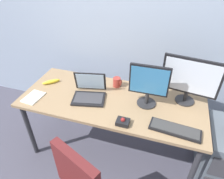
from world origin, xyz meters
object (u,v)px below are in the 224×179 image
Objects in this scene: banana at (51,82)px; coffee_mug at (117,82)px; trackball_mouse at (123,122)px; monitor_main at (190,79)px; laptop at (89,92)px; paper_notepad at (33,97)px; keyboard at (175,129)px; monitor_side at (149,84)px.

coffee_mug is at bearing 13.27° from banana.
trackball_mouse reaches higher than banana.
monitor_main is 4.66× the size of trackball_mouse.
laptop is 0.56m from paper_notepad.
banana is at bearing -166.73° from coffee_mug.
trackball_mouse is 0.56m from coffee_mug.
trackball_mouse is 0.94m from paper_notepad.
monitor_main is at bearing 15.58° from paper_notepad.
laptop is 0.33m from coffee_mug.
banana is at bearing 169.17° from laptop.
paper_notepad is at bearing -96.72° from banana.
keyboard is at bearing -98.88° from monitor_main.
coffee_mug is (-0.20, 0.52, 0.03)m from trackball_mouse.
keyboard is 1.16× the size of laptop.
keyboard is at bearing -12.90° from banana.
coffee_mug is at bearing 31.27° from paper_notepad.
monitor_main reaches higher than coffee_mug.
trackball_mouse is (-0.14, -0.32, -0.21)m from monitor_side.
keyboard is (-0.07, -0.42, -0.24)m from monitor_main.
trackball_mouse is 1.10× the size of coffee_mug.
trackball_mouse is at bearing -68.61° from coffee_mug.
keyboard is 2.02× the size of paper_notepad.
monitor_side is at bearing -29.59° from coffee_mug.
coffee_mug is 0.72m from banana.
paper_notepad is (-1.08, -0.25, -0.22)m from monitor_side.
coffee_mug reaches higher than trackball_mouse.
coffee_mug is 0.48× the size of paper_notepad.
monitor_main reaches higher than laptop.
keyboard is at bearing -44.08° from monitor_side.
monitor_main is 0.49m from keyboard.
monitor_main reaches higher than trackball_mouse.
paper_notepad is (-0.94, 0.08, -0.02)m from trackball_mouse.
paper_notepad is at bearing 175.30° from trackball_mouse.
monitor_main is 5.12× the size of coffee_mug.
monitor_side is 1.13m from paper_notepad.
laptop is 3.61× the size of coffee_mug.
monitor_side is at bearing 135.92° from keyboard.
coffee_mug is 0.53× the size of banana.
monitor_main reaches higher than paper_notepad.
monitor_main reaches higher than banana.
trackball_mouse reaches higher than keyboard.
monitor_main is at bearing 23.62° from monitor_side.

